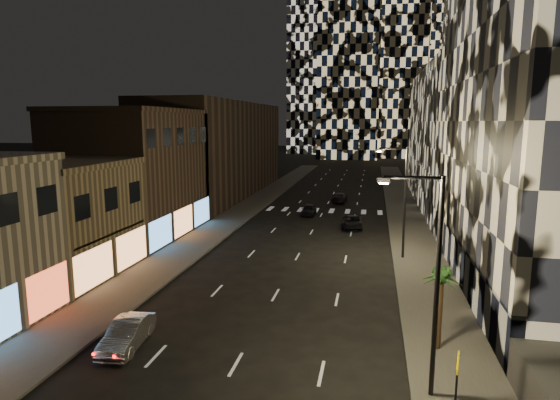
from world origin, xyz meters
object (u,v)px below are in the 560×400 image
at_px(car_silver_parked, 127,334).
at_px(car_dark_midlane, 309,210).
at_px(streetlight_far, 402,195).
at_px(streetlight_near, 431,272).
at_px(car_dark_oncoming, 340,197).
at_px(palm_tree, 441,282).
at_px(car_dark_rightlane, 352,222).
at_px(ped_sign, 457,374).

bearing_deg(car_silver_parked, car_dark_midlane, 77.08).
bearing_deg(streetlight_far, car_silver_parked, -127.50).
bearing_deg(streetlight_near, car_dark_oncoming, 98.32).
bearing_deg(streetlight_far, car_dark_midlane, 120.62).
relative_size(streetlight_near, palm_tree, 2.19).
bearing_deg(streetlight_far, car_dark_rightlane, 112.47).
relative_size(streetlight_near, car_silver_parked, 2.13).
bearing_deg(palm_tree, car_silver_parked, -169.98).
height_order(car_silver_parked, palm_tree, palm_tree).
bearing_deg(car_dark_oncoming, streetlight_far, 106.12).
distance_m(car_dark_midlane, car_dark_rightlane, 8.21).
relative_size(ped_sign, palm_tree, 0.71).
bearing_deg(palm_tree, streetlight_far, 93.77).
relative_size(streetlight_near, streetlight_far, 1.00).
bearing_deg(car_dark_oncoming, car_dark_midlane, 75.31).
height_order(car_dark_midlane, car_dark_oncoming, same).
bearing_deg(streetlight_near, palm_tree, 76.23).
relative_size(car_dark_oncoming, palm_tree, 1.12).
bearing_deg(car_dark_oncoming, ped_sign, 100.78).
xyz_separation_m(car_silver_parked, car_dark_oncoming, (7.32, 45.22, -0.03)).
height_order(car_dark_rightlane, palm_tree, palm_tree).
bearing_deg(palm_tree, car_dark_rightlane, 101.59).
relative_size(car_silver_parked, ped_sign, 1.44).
xyz_separation_m(streetlight_far, ped_sign, (0.85, -21.87, -3.19)).
xyz_separation_m(ped_sign, palm_tree, (0.19, 6.11, 1.38)).
distance_m(streetlight_near, car_dark_midlane, 38.22).
bearing_deg(car_silver_parked, streetlight_far, 46.59).
bearing_deg(streetlight_near, streetlight_far, 90.00).
xyz_separation_m(streetlight_far, car_silver_parked, (-14.15, -18.44, -4.66)).
bearing_deg(car_dark_rightlane, car_dark_midlane, 129.81).
bearing_deg(ped_sign, car_dark_oncoming, 112.68).
xyz_separation_m(streetlight_near, car_dark_oncoming, (-6.84, 46.78, -4.69)).
xyz_separation_m(streetlight_near, car_dark_rightlane, (-4.35, 30.53, -4.71)).
height_order(car_dark_rightlane, ped_sign, ped_sign).
relative_size(car_dark_oncoming, ped_sign, 1.57).
bearing_deg(streetlight_far, palm_tree, -86.23).
xyz_separation_m(car_silver_parked, car_dark_midlane, (4.31, 35.07, -0.03)).
bearing_deg(palm_tree, car_dark_oncoming, 100.49).
distance_m(car_dark_oncoming, car_dark_rightlane, 16.44).
relative_size(car_dark_midlane, palm_tree, 0.95).
height_order(car_dark_oncoming, ped_sign, ped_sign).
bearing_deg(ped_sign, car_silver_parked, -179.15).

